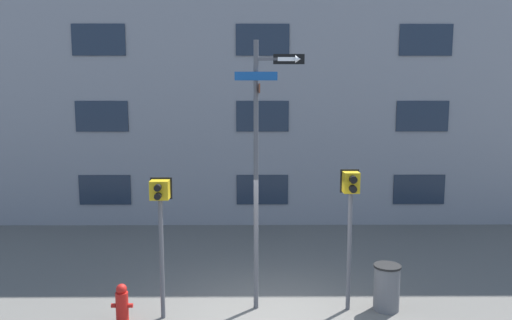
{
  "coord_description": "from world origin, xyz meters",
  "views": [
    {
      "loc": [
        -0.3,
        -8.56,
        4.15
      ],
      "look_at": [
        -0.23,
        0.51,
        2.86
      ],
      "focal_mm": 35.0,
      "sensor_mm": 36.0,
      "label": 1
    }
  ],
  "objects_px": {
    "street_sign_pole": "(260,157)",
    "pedestrian_signal_left": "(160,210)",
    "trash_bin": "(387,287)",
    "pedestrian_signal_right": "(351,203)",
    "fire_hydrant": "(122,303)"
  },
  "relations": [
    {
      "from": "fire_hydrant",
      "to": "trash_bin",
      "type": "distance_m",
      "value": 4.9
    },
    {
      "from": "pedestrian_signal_right",
      "to": "fire_hydrant",
      "type": "xyz_separation_m",
      "value": [
        -4.16,
        -0.47,
        -1.74
      ]
    },
    {
      "from": "street_sign_pole",
      "to": "pedestrian_signal_left",
      "type": "xyz_separation_m",
      "value": [
        -1.77,
        -0.4,
        -0.89
      ]
    },
    {
      "from": "street_sign_pole",
      "to": "pedestrian_signal_right",
      "type": "bearing_deg",
      "value": -2.52
    },
    {
      "from": "fire_hydrant",
      "to": "trash_bin",
      "type": "xyz_separation_m",
      "value": [
        4.88,
        0.46,
        0.1
      ]
    },
    {
      "from": "trash_bin",
      "to": "pedestrian_signal_right",
      "type": "bearing_deg",
      "value": 179.12
    },
    {
      "from": "street_sign_pole",
      "to": "pedestrian_signal_right",
      "type": "xyz_separation_m",
      "value": [
        1.68,
        -0.07,
        -0.84
      ]
    },
    {
      "from": "street_sign_pole",
      "to": "fire_hydrant",
      "type": "relative_size",
      "value": 7.09
    },
    {
      "from": "pedestrian_signal_right",
      "to": "trash_bin",
      "type": "height_order",
      "value": "pedestrian_signal_right"
    },
    {
      "from": "pedestrian_signal_left",
      "to": "trash_bin",
      "type": "relative_size",
      "value": 2.94
    },
    {
      "from": "pedestrian_signal_left",
      "to": "trash_bin",
      "type": "bearing_deg",
      "value": 4.35
    },
    {
      "from": "street_sign_pole",
      "to": "trash_bin",
      "type": "height_order",
      "value": "street_sign_pole"
    },
    {
      "from": "pedestrian_signal_left",
      "to": "fire_hydrant",
      "type": "distance_m",
      "value": 1.83
    },
    {
      "from": "street_sign_pole",
      "to": "trash_bin",
      "type": "distance_m",
      "value": 3.45
    },
    {
      "from": "trash_bin",
      "to": "street_sign_pole",
      "type": "bearing_deg",
      "value": 177.97
    }
  ]
}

